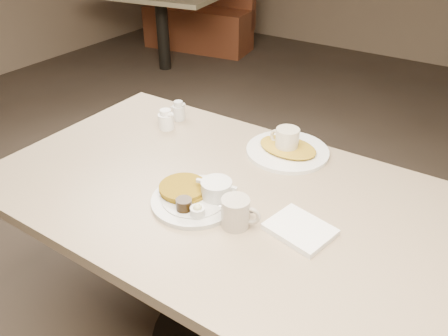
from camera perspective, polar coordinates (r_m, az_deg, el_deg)
The scene contains 9 objects.
diner_table at distance 1.50m, azimuth -0.42°, elevation -8.09°, with size 1.50×0.90×0.75m.
main_plate at distance 1.33m, azimuth -3.51°, elevation -3.58°, with size 0.34×0.31×0.07m.
coffee_mug_near at distance 1.23m, azimuth 1.61°, elevation -5.77°, with size 0.12×0.10×0.09m.
napkin at distance 1.25m, azimuth 9.83°, elevation -7.87°, with size 0.20×0.17×0.02m.
coffee_mug_far at distance 1.57m, azimuth 8.09°, elevation 3.43°, with size 0.13×0.10×0.10m.
creamer_left at distance 1.82m, azimuth -5.92°, elevation 7.34°, with size 0.08×0.06×0.08m.
creamer_right at distance 1.76m, azimuth -7.56°, elevation 6.22°, with size 0.09×0.07×0.08m.
hash_plate at distance 1.60m, azimuth 8.25°, elevation 2.35°, with size 0.32×0.32×0.04m.
booth_back_left at distance 5.13m, azimuth -3.58°, elevation 19.58°, with size 1.38×1.55×1.12m.
Camera 1 is at (0.64, -0.94, 1.56)m, focal length 35.21 mm.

